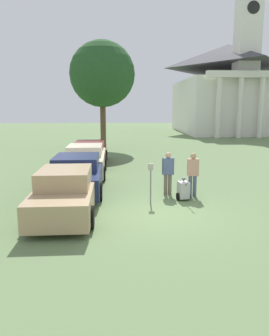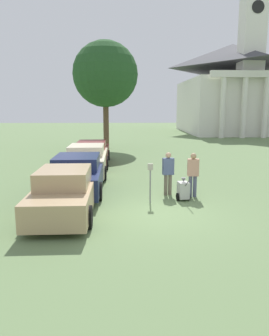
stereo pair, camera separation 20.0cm
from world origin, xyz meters
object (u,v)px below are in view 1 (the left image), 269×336
object	(u,v)px
parked_car_maroon	(90,154)
person_supervisor	(193,172)
parked_car_navy	(77,174)
parked_car_cream	(86,160)
equipment_cart	(183,190)
church	(227,88)
parked_car_tan	(66,193)
person_worker	(168,171)
parking_meter	(151,176)

from	to	relation	value
parked_car_maroon	person_supervisor	bearing A→B (deg)	-58.86
parked_car_navy	person_supervisor	distance (m)	4.63
parked_car_cream	equipment_cart	size ratio (longest dim) A/B	5.03
person_supervisor	church	distance (m)	34.06
equipment_cart	parked_car_tan	bearing A→B (deg)	-170.43
parked_car_maroon	person_worker	bearing A→B (deg)	-63.35
parked_car_cream	person_supervisor	world-z (taller)	person_supervisor
person_worker	church	xyz separation A→B (m)	(12.41, 31.38, 4.91)
parked_car_tan	parked_car_navy	xyz separation A→B (m)	(-0.00, 2.91, 0.01)
parked_car_navy	person_worker	size ratio (longest dim) A/B	3.10
parked_car_cream	equipment_cart	bearing A→B (deg)	-51.75
parked_car_tan	person_worker	xyz separation A→B (m)	(3.57, 2.07, 0.27)
parked_car_navy	equipment_cart	size ratio (longest dim) A/B	5.16
parking_meter	parked_car_navy	bearing A→B (deg)	145.92
person_worker	parked_car_cream	bearing A→B (deg)	-57.59
person_worker	parked_car_tan	bearing A→B (deg)	21.78
person_worker	parking_meter	bearing A→B (deg)	45.56
parked_car_maroon	person_supervisor	distance (m)	8.40
parked_car_cream	person_supervisor	distance (m)	6.32
parked_car_maroon	church	world-z (taller)	church
parked_car_maroon	parked_car_cream	bearing A→B (deg)	-91.08
parking_meter	person_supervisor	world-z (taller)	person_supervisor
person_supervisor	church	world-z (taller)	church
parked_car_tan	person_supervisor	world-z (taller)	person_supervisor
parked_car_maroon	equipment_cart	size ratio (longest dim) A/B	5.29
parked_car_maroon	equipment_cart	distance (m)	8.58
person_worker	person_supervisor	xyz separation A→B (m)	(0.90, -0.30, 0.01)
parked_car_maroon	equipment_cart	bearing A→B (deg)	-62.99
parked_car_tan	parked_car_maroon	world-z (taller)	parked_car_tan
parked_car_navy	church	world-z (taller)	church
parked_car_cream	parked_car_maroon	distance (m)	2.64
equipment_cart	person_worker	bearing A→B (deg)	112.97
parked_car_tan	parked_car_maroon	distance (m)	8.87
parking_meter	church	distance (m)	35.34
parked_car_navy	parked_car_cream	size ratio (longest dim) A/B	1.03
parked_car_maroon	person_supervisor	size ratio (longest dim) A/B	3.16
parking_meter	equipment_cart	world-z (taller)	parking_meter
parked_car_navy	parked_car_maroon	size ratio (longest dim) A/B	0.98
parked_car_maroon	equipment_cart	world-z (taller)	parked_car_maroon
parked_car_maroon	church	size ratio (longest dim) A/B	0.24
parked_car_tan	equipment_cart	distance (m)	4.25
parked_car_navy	person_worker	xyz separation A→B (m)	(3.57, -0.85, 0.26)
parked_car_tan	equipment_cart	world-z (taller)	parked_car_tan
parked_car_maroon	church	distance (m)	29.77
parking_meter	person_supervisor	distance (m)	1.83
parked_car_tan	parked_car_navy	distance (m)	2.91
parked_car_cream	parking_meter	bearing A→B (deg)	-62.79
parked_car_navy	person_worker	bearing A→B (deg)	-14.43
parked_car_cream	parking_meter	xyz separation A→B (m)	(2.81, -5.21, 0.28)
parked_car_navy	parked_car_cream	bearing A→B (deg)	88.92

